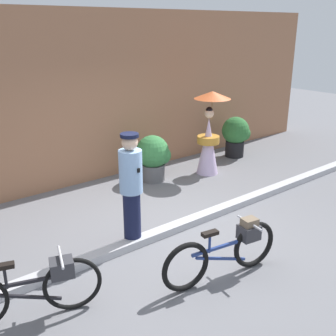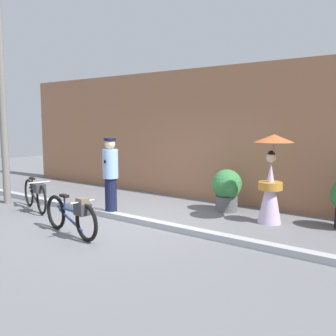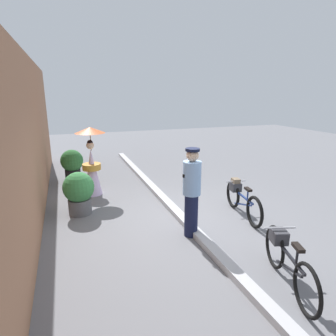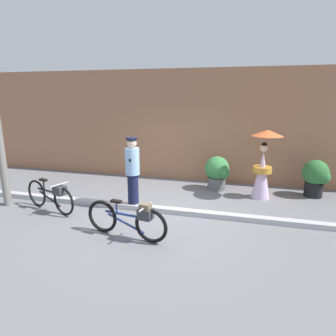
{
  "view_description": "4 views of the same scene",
  "coord_description": "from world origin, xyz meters",
  "px_view_note": "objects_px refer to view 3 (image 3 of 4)",
  "views": [
    {
      "loc": [
        -3.57,
        -4.49,
        3.15
      ],
      "look_at": [
        0.43,
        0.56,
        0.86
      ],
      "focal_mm": 42.95,
      "sensor_mm": 36.0,
      "label": 1
    },
    {
      "loc": [
        5.36,
        -5.79,
        2.1
      ],
      "look_at": [
        0.52,
        0.66,
        1.11
      ],
      "focal_mm": 40.79,
      "sensor_mm": 36.0,
      "label": 2
    },
    {
      "loc": [
        -5.22,
        2.24,
        2.71
      ],
      "look_at": [
        0.01,
        0.33,
        1.23
      ],
      "focal_mm": 30.39,
      "sensor_mm": 36.0,
      "label": 3
    },
    {
      "loc": [
        1.89,
        -6.15,
        2.69
      ],
      "look_at": [
        0.12,
        0.59,
        0.93
      ],
      "focal_mm": 30.97,
      "sensor_mm": 36.0,
      "label": 4
    }
  ],
  "objects_px": {
    "bicycle_far_side": "(241,198)",
    "potted_plant_by_door": "(79,191)",
    "bicycle_near_officer": "(287,259)",
    "potted_plant_small": "(72,164)",
    "person_officer": "(192,190)",
    "person_with_parasol": "(91,162)"
  },
  "relations": [
    {
      "from": "person_with_parasol",
      "to": "potted_plant_small",
      "type": "xyz_separation_m",
      "value": [
        1.4,
        0.46,
        -0.35
      ]
    },
    {
      "from": "person_officer",
      "to": "potted_plant_small",
      "type": "distance_m",
      "value": 4.91
    },
    {
      "from": "bicycle_near_officer",
      "to": "potted_plant_small",
      "type": "xyz_separation_m",
      "value": [
        6.25,
        2.7,
        0.18
      ]
    },
    {
      "from": "person_officer",
      "to": "person_with_parasol",
      "type": "distance_m",
      "value": 3.43
    },
    {
      "from": "person_with_parasol",
      "to": "potted_plant_by_door",
      "type": "distance_m",
      "value": 1.33
    },
    {
      "from": "bicycle_near_officer",
      "to": "bicycle_far_side",
      "type": "distance_m",
      "value": 2.42
    },
    {
      "from": "potted_plant_small",
      "to": "person_with_parasol",
      "type": "bearing_deg",
      "value": -161.71
    },
    {
      "from": "bicycle_far_side",
      "to": "bicycle_near_officer",
      "type": "bearing_deg",
      "value": 161.18
    },
    {
      "from": "potted_plant_by_door",
      "to": "potted_plant_small",
      "type": "bearing_deg",
      "value": 1.23
    },
    {
      "from": "bicycle_near_officer",
      "to": "potted_plant_by_door",
      "type": "bearing_deg",
      "value": 36.06
    },
    {
      "from": "potted_plant_small",
      "to": "person_officer",
      "type": "bearing_deg",
      "value": -155.76
    },
    {
      "from": "potted_plant_small",
      "to": "bicycle_near_officer",
      "type": "bearing_deg",
      "value": -156.62
    },
    {
      "from": "bicycle_far_side",
      "to": "person_officer",
      "type": "relative_size",
      "value": 1.01
    },
    {
      "from": "bicycle_near_officer",
      "to": "person_officer",
      "type": "bearing_deg",
      "value": 21.18
    },
    {
      "from": "person_with_parasol",
      "to": "potted_plant_by_door",
      "type": "height_order",
      "value": "person_with_parasol"
    },
    {
      "from": "bicycle_near_officer",
      "to": "person_with_parasol",
      "type": "height_order",
      "value": "person_with_parasol"
    },
    {
      "from": "person_officer",
      "to": "person_with_parasol",
      "type": "bearing_deg",
      "value": 26.81
    },
    {
      "from": "bicycle_far_side",
      "to": "potted_plant_by_door",
      "type": "distance_m",
      "value": 3.68
    },
    {
      "from": "bicycle_far_side",
      "to": "person_with_parasol",
      "type": "relative_size",
      "value": 0.95
    },
    {
      "from": "potted_plant_by_door",
      "to": "bicycle_far_side",
      "type": "bearing_deg",
      "value": -111.45
    },
    {
      "from": "potted_plant_by_door",
      "to": "potted_plant_small",
      "type": "xyz_separation_m",
      "value": [
        2.62,
        0.06,
        0.03
      ]
    },
    {
      "from": "bicycle_far_side",
      "to": "potted_plant_small",
      "type": "xyz_separation_m",
      "value": [
        3.96,
        3.48,
        0.18
      ]
    }
  ]
}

